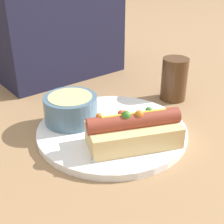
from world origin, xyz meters
The scene contains 6 objects.
ground_plane centered at (0.00, 0.00, 0.00)m, with size 4.00×4.00×0.00m, color #93704C.
dinner_plate centered at (0.00, 0.00, 0.01)m, with size 0.29×0.29×0.01m.
hot_dog centered at (-0.01, -0.07, 0.04)m, with size 0.18×0.13×0.07m.
soup_bowl centered at (-0.05, 0.07, 0.04)m, with size 0.10×0.10×0.05m.
spoon centered at (-0.03, 0.02, 0.02)m, with size 0.11×0.13×0.01m.
drinking_glass centered at (0.21, 0.03, 0.05)m, with size 0.06×0.06×0.10m.
Camera 1 is at (-0.33, -0.41, 0.32)m, focal length 50.00 mm.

